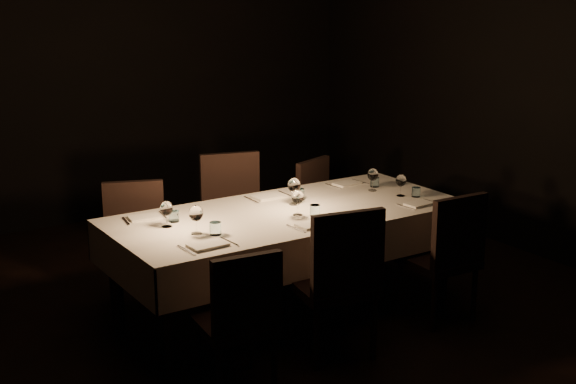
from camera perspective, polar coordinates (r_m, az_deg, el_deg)
room at (r=5.47m, az=0.00°, el=6.07°), size 5.01×6.01×3.01m
dining_table at (r=5.65m, az=0.00°, el=-2.09°), size 2.52×1.12×0.76m
chair_near_left at (r=4.63m, az=-3.40°, el=-8.68°), size 0.46×0.46×0.88m
place_setting_near_left at (r=5.06m, az=-5.99°, el=-2.45°), size 0.35×0.41×0.19m
chair_near_center at (r=5.03m, az=3.61°, el=-6.02°), size 0.55×0.55×1.00m
place_setting_near_center at (r=5.44m, az=1.31°, el=-1.18°), size 0.33×0.40×0.18m
chair_near_right at (r=5.66m, az=11.24°, el=-4.17°), size 0.46×0.46×0.94m
place_setting_near_right at (r=5.99m, az=8.66°, el=0.12°), size 0.30×0.39×0.17m
chair_far_left at (r=5.95m, az=-10.80°, el=-3.30°), size 0.57×0.57×0.92m
place_setting_far_left at (r=5.40m, az=-8.99°, el=-1.50°), size 0.33×0.40×0.17m
chair_far_center at (r=6.39m, az=-3.86°, el=-1.40°), size 0.59×0.59×1.00m
place_setting_far_center at (r=5.86m, az=-0.04°, el=0.06°), size 0.35×0.42×0.20m
chair_far_right at (r=6.79m, az=2.43°, el=-0.95°), size 0.53×0.53×0.87m
place_setting_far_right at (r=6.27m, az=5.52°, el=0.90°), size 0.32×0.40×0.17m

